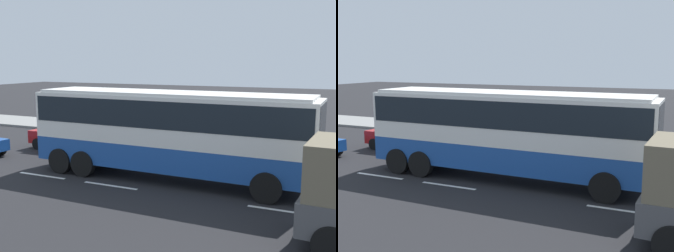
% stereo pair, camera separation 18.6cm
% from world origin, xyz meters
% --- Properties ---
extents(ground_plane, '(120.00, 120.00, 0.00)m').
position_xyz_m(ground_plane, '(0.00, 0.00, 0.00)').
color(ground_plane, black).
extents(sidewalk_curb, '(80.00, 4.00, 0.15)m').
position_xyz_m(sidewalk_curb, '(0.00, 8.95, 0.07)').
color(sidewalk_curb, gray).
rests_on(sidewalk_curb, ground_plane).
extents(lane_centreline, '(30.00, 0.16, 0.01)m').
position_xyz_m(lane_centreline, '(-3.77, -2.48, 0.00)').
color(lane_centreline, white).
rests_on(lane_centreline, ground_plane).
extents(coach_bus, '(11.78, 2.84, 3.62)m').
position_xyz_m(coach_bus, '(-0.26, -0.70, 2.24)').
color(coach_bus, '#1E4C9E').
rests_on(coach_bus, ground_plane).
extents(car_red_compact, '(4.32, 2.03, 1.52)m').
position_xyz_m(car_red_compact, '(-7.78, 2.42, 0.81)').
color(car_red_compact, '#B21919').
rests_on(car_red_compact, ground_plane).
extents(pedestrian_near_curb, '(0.32, 0.32, 1.60)m').
position_xyz_m(pedestrian_near_curb, '(2.74, 8.18, 1.06)').
color(pedestrian_near_curb, black).
rests_on(pedestrian_near_curb, sidewalk_curb).
extents(pedestrian_at_crossing, '(0.32, 0.32, 1.54)m').
position_xyz_m(pedestrian_at_crossing, '(-1.85, 8.12, 1.03)').
color(pedestrian_at_crossing, black).
rests_on(pedestrian_at_crossing, sidewalk_curb).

